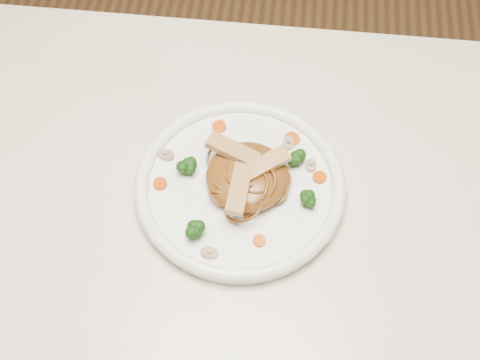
# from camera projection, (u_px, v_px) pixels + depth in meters

# --- Properties ---
(table) EXTENTS (1.20, 0.80, 0.75)m
(table) POSITION_uv_depth(u_px,v_px,m) (224.00, 264.00, 0.95)
(table) COLOR #F3E5CE
(table) RESTS_ON ground
(plate) EXTENTS (0.31, 0.31, 0.02)m
(plate) POSITION_uv_depth(u_px,v_px,m) (240.00, 188.00, 0.89)
(plate) COLOR white
(plate) RESTS_ON table
(noodle_mound) EXTENTS (0.12, 0.12, 0.04)m
(noodle_mound) POSITION_uv_depth(u_px,v_px,m) (247.00, 176.00, 0.88)
(noodle_mound) COLOR brown
(noodle_mound) RESTS_ON plate
(chicken_a) EXTENTS (0.07, 0.06, 0.01)m
(chicken_a) POSITION_uv_depth(u_px,v_px,m) (264.00, 165.00, 0.86)
(chicken_a) COLOR tan
(chicken_a) RESTS_ON noodle_mound
(chicken_b) EXTENTS (0.08, 0.05, 0.01)m
(chicken_b) POSITION_uv_depth(u_px,v_px,m) (233.00, 150.00, 0.87)
(chicken_b) COLOR tan
(chicken_b) RESTS_ON noodle_mound
(chicken_c) EXTENTS (0.03, 0.08, 0.01)m
(chicken_c) POSITION_uv_depth(u_px,v_px,m) (239.00, 189.00, 0.84)
(chicken_c) COLOR tan
(chicken_c) RESTS_ON noodle_mound
(broccoli_0) EXTENTS (0.03, 0.03, 0.03)m
(broccoli_0) POSITION_uv_depth(u_px,v_px,m) (295.00, 159.00, 0.89)
(broccoli_0) COLOR #12400D
(broccoli_0) RESTS_ON plate
(broccoli_1) EXTENTS (0.04, 0.04, 0.03)m
(broccoli_1) POSITION_uv_depth(u_px,v_px,m) (186.00, 166.00, 0.88)
(broccoli_1) COLOR #12400D
(broccoli_1) RESTS_ON plate
(broccoli_2) EXTENTS (0.03, 0.03, 0.03)m
(broccoli_2) POSITION_uv_depth(u_px,v_px,m) (195.00, 229.00, 0.83)
(broccoli_2) COLOR #12400D
(broccoli_2) RESTS_ON plate
(broccoli_3) EXTENTS (0.03, 0.03, 0.03)m
(broccoli_3) POSITION_uv_depth(u_px,v_px,m) (307.00, 199.00, 0.86)
(broccoli_3) COLOR #12400D
(broccoli_3) RESTS_ON plate
(carrot_0) EXTENTS (0.03, 0.03, 0.00)m
(carrot_0) POSITION_uv_depth(u_px,v_px,m) (292.00, 139.00, 0.93)
(carrot_0) COLOR #C33C07
(carrot_0) RESTS_ON plate
(carrot_1) EXTENTS (0.02, 0.02, 0.00)m
(carrot_1) POSITION_uv_depth(u_px,v_px,m) (160.00, 184.00, 0.89)
(carrot_1) COLOR #C33C07
(carrot_1) RESTS_ON plate
(carrot_2) EXTENTS (0.03, 0.03, 0.00)m
(carrot_2) POSITION_uv_depth(u_px,v_px,m) (320.00, 177.00, 0.89)
(carrot_2) COLOR #C33C07
(carrot_2) RESTS_ON plate
(carrot_3) EXTENTS (0.02, 0.02, 0.00)m
(carrot_3) POSITION_uv_depth(u_px,v_px,m) (219.00, 127.00, 0.94)
(carrot_3) COLOR #C33C07
(carrot_3) RESTS_ON plate
(carrot_4) EXTENTS (0.02, 0.02, 0.00)m
(carrot_4) POSITION_uv_depth(u_px,v_px,m) (259.00, 241.00, 0.84)
(carrot_4) COLOR #C33C07
(carrot_4) RESTS_ON plate
(mushroom_0) EXTENTS (0.03, 0.03, 0.01)m
(mushroom_0) POSITION_uv_depth(u_px,v_px,m) (209.00, 253.00, 0.83)
(mushroom_0) COLOR #BFAE8F
(mushroom_0) RESTS_ON plate
(mushroom_1) EXTENTS (0.02, 0.02, 0.01)m
(mushroom_1) POSITION_uv_depth(u_px,v_px,m) (311.00, 165.00, 0.90)
(mushroom_1) COLOR #BFAE8F
(mushroom_1) RESTS_ON plate
(mushroom_2) EXTENTS (0.03, 0.03, 0.01)m
(mushroom_2) POSITION_uv_depth(u_px,v_px,m) (166.00, 155.00, 0.91)
(mushroom_2) COLOR #BFAE8F
(mushroom_2) RESTS_ON plate
(mushroom_3) EXTENTS (0.02, 0.02, 0.01)m
(mushroom_3) POSITION_uv_depth(u_px,v_px,m) (288.00, 143.00, 0.92)
(mushroom_3) COLOR #BFAE8F
(mushroom_3) RESTS_ON plate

